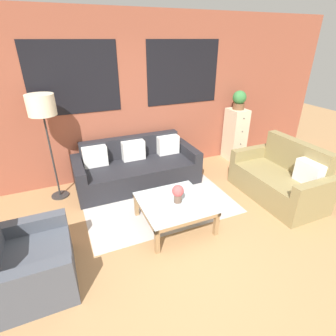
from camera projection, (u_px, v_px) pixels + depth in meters
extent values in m
plane|color=#AD7F51|center=(197.00, 251.00, 3.24)|extent=(16.00, 16.00, 0.00)
cube|color=brown|center=(134.00, 99.00, 4.62)|extent=(8.40, 0.08, 2.80)
cube|color=black|center=(74.00, 78.00, 4.07)|extent=(1.40, 0.01, 1.10)
cube|color=black|center=(183.00, 73.00, 4.75)|extent=(1.40, 0.01, 1.10)
cube|color=#BCB7B2|center=(158.00, 202.00, 4.21)|extent=(2.28, 1.57, 0.00)
cube|color=#232328|center=(139.00, 176.00, 4.59)|extent=(1.81, 0.72, 0.40)
cube|color=#232328|center=(132.00, 156.00, 4.87)|extent=(1.81, 0.16, 0.78)
cube|color=#232328|center=(80.00, 180.00, 4.27)|extent=(0.16, 0.88, 0.58)
cube|color=#232328|center=(187.00, 160.00, 4.97)|extent=(0.16, 0.88, 0.58)
cube|color=white|center=(95.00, 157.00, 4.42)|extent=(0.40, 0.16, 0.34)
cube|color=white|center=(133.00, 150.00, 4.66)|extent=(0.40, 0.16, 0.34)
cube|color=white|center=(168.00, 145.00, 4.90)|extent=(0.40, 0.16, 0.34)
cube|color=olive|center=(272.00, 186.00, 4.24)|extent=(0.64, 1.21, 0.42)
cube|color=olive|center=(294.00, 168.00, 4.27)|extent=(0.16, 1.21, 0.92)
cube|color=olive|center=(250.00, 163.00, 4.78)|extent=(0.80, 0.14, 0.62)
cube|color=olive|center=(313.00, 202.00, 3.67)|extent=(0.80, 0.14, 0.62)
cube|color=white|center=(309.00, 173.00, 3.84)|extent=(0.16, 0.40, 0.34)
cube|color=#474C56|center=(42.00, 266.00, 2.77)|extent=(0.64, 0.64, 0.40)
cube|color=#474C56|center=(30.00, 293.00, 2.38)|extent=(0.80, 0.14, 0.56)
cube|color=#474C56|center=(33.00, 239.00, 3.02)|extent=(0.80, 0.14, 0.56)
cube|color=silver|center=(174.00, 202.00, 3.55)|extent=(0.91, 0.91, 0.01)
cube|color=#99754C|center=(189.00, 222.00, 3.21)|extent=(0.91, 0.05, 0.05)
cube|color=#99754C|center=(162.00, 189.00, 3.92)|extent=(0.91, 0.05, 0.05)
cube|color=#99754C|center=(144.00, 212.00, 3.41)|extent=(0.05, 0.91, 0.05)
cube|color=#99754C|center=(202.00, 197.00, 3.72)|extent=(0.05, 0.91, 0.05)
cube|color=#99754C|center=(157.00, 241.00, 3.14)|extent=(0.06, 0.05, 0.36)
cube|color=#99754C|center=(216.00, 223.00, 3.44)|extent=(0.06, 0.05, 0.36)
cube|color=#99754C|center=(136.00, 205.00, 3.83)|extent=(0.06, 0.06, 0.36)
cube|color=#99754C|center=(187.00, 193.00, 4.12)|extent=(0.06, 0.06, 0.36)
cylinder|color=#2D2D2D|center=(60.00, 195.00, 4.37)|extent=(0.28, 0.28, 0.02)
cylinder|color=#2D2D2D|center=(52.00, 158.00, 4.07)|extent=(0.03, 0.03, 1.35)
cylinder|color=beige|center=(41.00, 105.00, 3.70)|extent=(0.39, 0.39, 0.30)
cube|color=beige|center=(235.00, 135.00, 5.51)|extent=(0.34, 0.42, 1.08)
sphere|color=#38332D|center=(244.00, 118.00, 5.15)|extent=(0.02, 0.02, 0.02)
sphere|color=#38332D|center=(242.00, 132.00, 5.27)|extent=(0.02, 0.02, 0.02)
sphere|color=#38332D|center=(241.00, 144.00, 5.39)|extent=(0.02, 0.02, 0.02)
sphere|color=#38332D|center=(239.00, 156.00, 5.51)|extent=(0.02, 0.02, 0.02)
cylinder|color=brown|center=(238.00, 106.00, 5.24)|extent=(0.23, 0.23, 0.12)
sphere|color=#387A3D|center=(240.00, 97.00, 5.16)|extent=(0.27, 0.27, 0.27)
cylinder|color=brown|center=(178.00, 198.00, 3.52)|extent=(0.11, 0.11, 0.12)
sphere|color=#CC4C4C|center=(178.00, 191.00, 3.47)|extent=(0.16, 0.16, 0.16)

